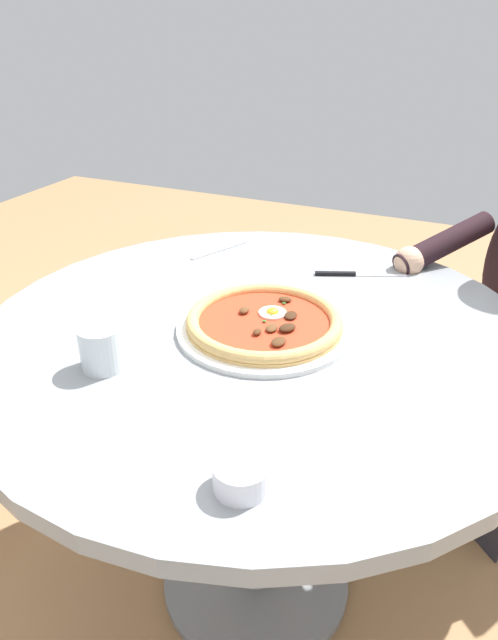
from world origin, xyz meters
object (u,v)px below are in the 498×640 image
Objects in this scene: steak_knife at (347,274)px; fork_utensil at (219,250)px; ramekin_capers at (241,475)px; dining_table at (258,379)px; water_glass at (102,349)px; pizza_on_plate at (264,323)px.

fork_utensil is at bearing 177.20° from steak_knife.
fork_utensil is (-0.39, 0.71, -0.02)m from ramekin_capers.
water_glass is at bearing -128.42° from dining_table.
pizza_on_plate is at bearing 108.56° from ramekin_capers.
ramekin_capers is at bearing -61.37° from fork_utensil.
steak_knife is at bearing -2.80° from fork_utensil.
fork_utensil is (-0.06, 0.55, -0.03)m from water_glass.
pizza_on_plate is 0.32m from steak_knife.
pizza_on_plate is at bearing -103.59° from steak_knife.
steak_knife is 2.70× the size of ramekin_capers.
fork_utensil is at bearing 118.63° from ramekin_capers.
fork_utensil is (-0.33, 0.02, -0.00)m from steak_knife.
water_glass is at bearing -131.26° from pizza_on_plate.
dining_table is 0.33m from water_glass.
pizza_on_plate is 4.31× the size of water_glass.
water_glass is at bearing -117.04° from steak_knife.
ramekin_capers is at bearing -25.66° from water_glass.
fork_utensil is at bearing 128.43° from pizza_on_plate.
pizza_on_plate is 0.30m from water_glass.
water_glass reaches higher than dining_table.
ramekin_capers is at bearing -85.53° from steak_knife.
pizza_on_plate is at bearing 48.74° from water_glass.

